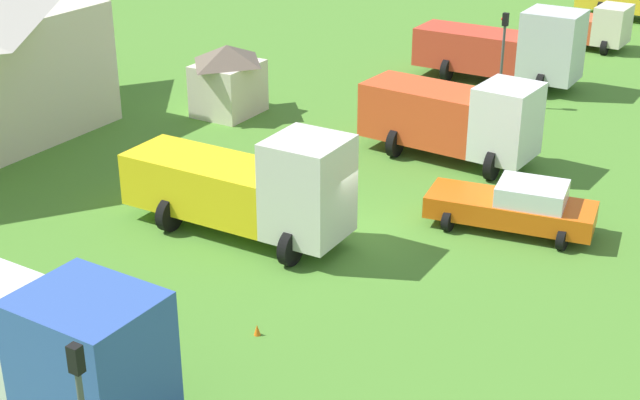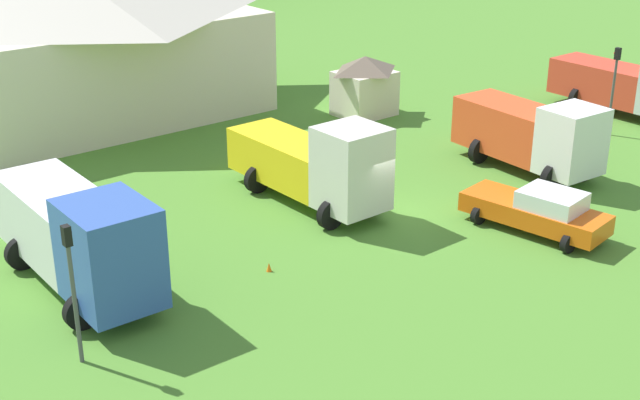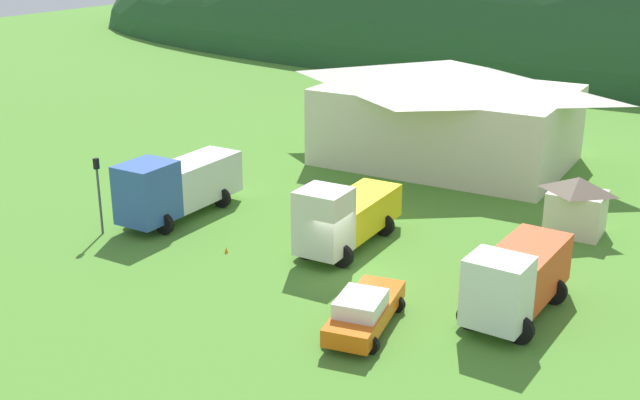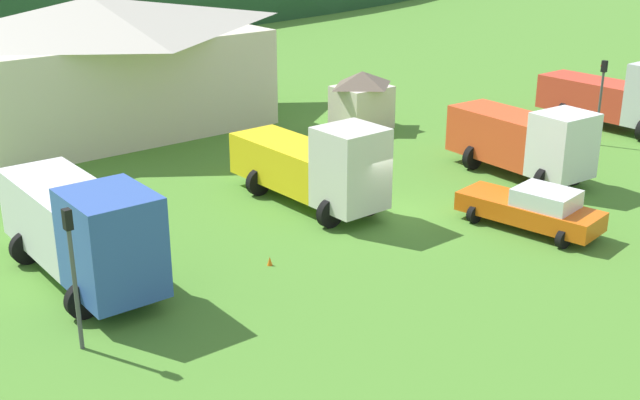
{
  "view_description": "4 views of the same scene",
  "coord_description": "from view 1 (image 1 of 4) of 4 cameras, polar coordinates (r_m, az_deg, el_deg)",
  "views": [
    {
      "loc": [
        -22.24,
        -12.48,
        12.77
      ],
      "look_at": [
        -0.7,
        0.42,
        1.46
      ],
      "focal_mm": 51.13,
      "sensor_mm": 36.0,
      "label": 1
    },
    {
      "loc": [
        -20.52,
        -21.52,
        13.03
      ],
      "look_at": [
        -2.88,
        0.35,
        1.3
      ],
      "focal_mm": 48.79,
      "sensor_mm": 36.0,
      "label": 2
    },
    {
      "loc": [
        15.61,
        -29.18,
        15.03
      ],
      "look_at": [
        -2.96,
        2.93,
        2.09
      ],
      "focal_mm": 44.54,
      "sensor_mm": 36.0,
      "label": 3
    },
    {
      "loc": [
        -20.0,
        -20.77,
        11.29
      ],
      "look_at": [
        -3.61,
        -0.57,
        1.66
      ],
      "focal_mm": 45.34,
      "sensor_mm": 36.0,
      "label": 4
    }
  ],
  "objects": [
    {
      "name": "ground_plane",
      "position": [
        28.52,
        1.45,
        -2.36
      ],
      "size": [
        200.0,
        200.0,
        0.0
      ],
      "primitive_type": "plane",
      "color": "#4C842D"
    },
    {
      "name": "service_pickup_orange",
      "position": [
        29.29,
        12.11,
        -0.39
      ],
      "size": [
        2.79,
        5.44,
        1.66
      ],
      "rotation": [
        0.0,
        0.0,
        -1.41
      ],
      "color": "#E45E11",
      "rests_on": "ground"
    },
    {
      "name": "light_truck_cream",
      "position": [
        52.08,
        16.29,
        10.44
      ],
      "size": [
        2.79,
        5.19,
        2.41
      ],
      "rotation": [
        0.0,
        0.0,
        -1.61
      ],
      "color": "beige",
      "rests_on": "ground"
    },
    {
      "name": "tow_truck_silver",
      "position": [
        44.17,
        11.79,
        9.34
      ],
      "size": [
        3.13,
        7.74,
        3.71
      ],
      "rotation": [
        0.0,
        0.0,
        -1.57
      ],
      "color": "silver",
      "rests_on": "ground"
    },
    {
      "name": "traffic_cone_near_pickup",
      "position": [
        23.7,
        -3.95,
        -8.42
      ],
      "size": [
        0.36,
        0.36,
        0.61
      ],
      "primitive_type": "cone",
      "color": "orange",
      "rests_on": "ground"
    },
    {
      "name": "box_truck_blue",
      "position": [
        21.08,
        -18.26,
        -8.29
      ],
      "size": [
        3.19,
        7.99,
        3.59
      ],
      "rotation": [
        0.0,
        0.0,
        -1.59
      ],
      "color": "#3356AD",
      "rests_on": "ground"
    },
    {
      "name": "flatbed_truck_yellow",
      "position": [
        27.98,
        -4.33,
        0.87
      ],
      "size": [
        3.07,
        7.47,
        3.61
      ],
      "rotation": [
        0.0,
        0.0,
        -1.56
      ],
      "color": "silver",
      "rests_on": "ground"
    },
    {
      "name": "play_shed_cream",
      "position": [
        39.34,
        -5.78,
        7.56
      ],
      "size": [
        2.94,
        2.48,
        3.02
      ],
      "color": "beige",
      "rests_on": "ground"
    },
    {
      "name": "traffic_light_east",
      "position": [
        40.52,
        11.38,
        9.18
      ],
      "size": [
        0.2,
        0.32,
        4.17
      ],
      "color": "#4C4C51",
      "rests_on": "ground"
    },
    {
      "name": "heavy_rig_white",
      "position": [
        34.39,
        8.48,
        5.18
      ],
      "size": [
        3.33,
        6.74,
        3.25
      ],
      "rotation": [
        0.0,
        0.0,
        -1.63
      ],
      "color": "white",
      "rests_on": "ground"
    }
  ]
}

